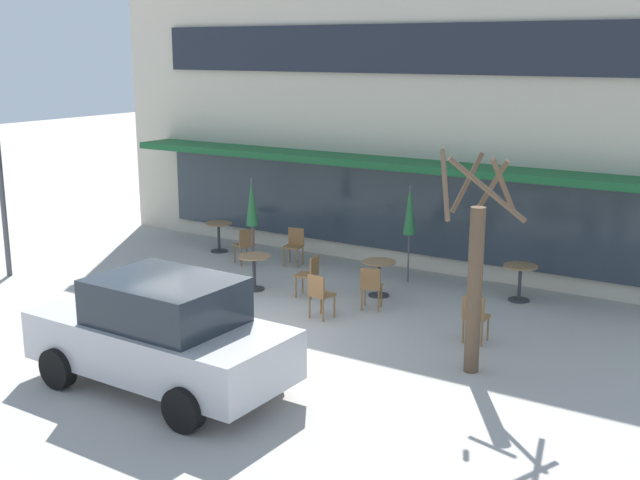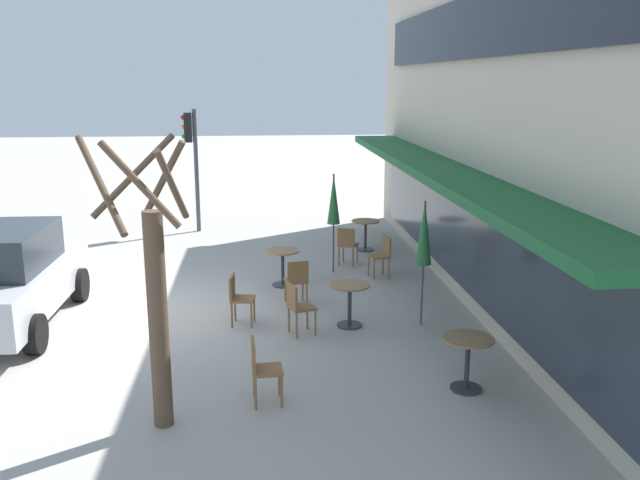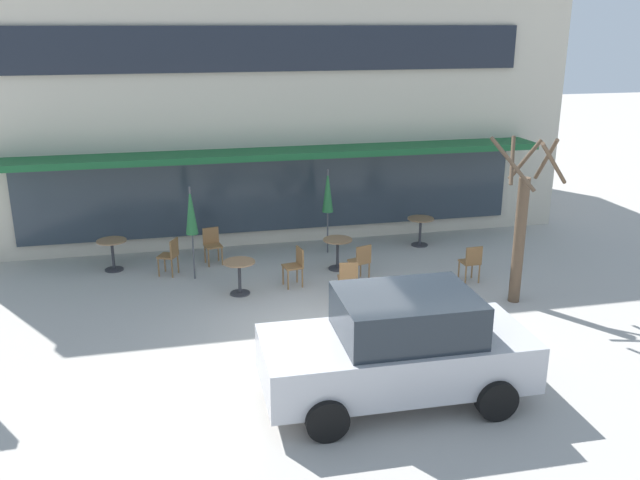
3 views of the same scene
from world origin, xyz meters
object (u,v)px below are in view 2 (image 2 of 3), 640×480
cafe_table_near_wall (350,298)px  street_tree (155,295)px  patio_umbrella_cream_folded (334,200)px  cafe_table_by_tree (283,262)px  cafe_chair_3 (382,253)px  parked_sedan (2,278)px  cafe_chair_1 (347,243)px  traffic_light_pole (192,150)px  cafe_chair_0 (298,305)px  cafe_chair_2 (261,366)px  cafe_chair_4 (297,279)px  cafe_table_streetside (366,230)px  cafe_chair_5 (238,296)px  cafe_table_mid_patio (468,354)px  patio_umbrella_green_folded (424,234)px

cafe_table_near_wall → street_tree: street_tree is taller
patio_umbrella_cream_folded → cafe_table_by_tree: bearing=-51.5°
cafe_chair_3 → parked_sedan: size_ratio=0.21×
cafe_chair_1 → traffic_light_pole: bearing=-136.4°
cafe_table_by_tree → parked_sedan: size_ratio=0.18×
cafe_chair_0 → cafe_chair_3: 3.81m
cafe_chair_1 → cafe_chair_2: same height
cafe_chair_0 → cafe_chair_2: 2.52m
cafe_chair_3 → traffic_light_pole: 6.91m
cafe_chair_2 → cafe_table_by_tree: bearing=174.7°
cafe_chair_1 → cafe_chair_4: size_ratio=1.00×
street_tree → cafe_chair_0: bearing=147.1°
cafe_chair_4 → street_tree: (4.40, -1.95, 1.17)m
cafe_chair_3 → cafe_table_near_wall: bearing=-20.8°
cafe_table_streetside → cafe_chair_3: cafe_chair_3 is taller
cafe_chair_5 → traffic_light_pole: (-7.66, -1.40, 1.77)m
cafe_chair_0 → street_tree: (2.89, -1.87, 1.17)m
cafe_chair_0 → cafe_chair_5: size_ratio=1.00×
cafe_chair_0 → cafe_chair_5: same height
cafe_table_streetside → street_tree: 9.43m
cafe_chair_1 → street_tree: size_ratio=0.25×
cafe_table_mid_patio → cafe_table_by_tree: bearing=-155.4°
patio_umbrella_cream_folded → cafe_chair_5: (3.15, -2.02, -1.10)m
patio_umbrella_green_folded → cafe_chair_4: size_ratio=2.47×
patio_umbrella_green_folded → cafe_chair_5: bearing=-95.6°
cafe_chair_5 → parked_sedan: 4.04m
cafe_chair_1 → cafe_chair_5: bearing=-33.2°
cafe_chair_3 → traffic_light_pole: traffic_light_pole is taller
cafe_chair_2 → traffic_light_pole: (-10.67, -1.77, 1.77)m
cafe_table_near_wall → cafe_table_streetside: same height
cafe_table_near_wall → cafe_chair_5: cafe_chair_5 is taller
cafe_chair_4 → cafe_chair_3: bearing=131.5°
cafe_table_near_wall → cafe_chair_0: cafe_chair_0 is taller
cafe_table_mid_patio → parked_sedan: parked_sedan is taller
patio_umbrella_green_folded → cafe_chair_3: (-2.97, -0.15, -1.10)m
cafe_chair_0 → street_tree: bearing=-32.9°
cafe_table_mid_patio → traffic_light_pole: bearing=-156.4°
cafe_table_by_tree → cafe_table_mid_patio: (5.09, 2.33, 0.00)m
cafe_table_by_tree → patio_umbrella_green_folded: size_ratio=0.35×
cafe_chair_1 → parked_sedan: (3.40, -6.41, 0.35)m
patio_umbrella_cream_folded → cafe_chair_5: size_ratio=2.47×
cafe_table_streetside → patio_umbrella_green_folded: bearing=1.4°
patio_umbrella_green_folded → traffic_light_pole: size_ratio=0.65×
cafe_table_mid_patio → cafe_chair_3: size_ratio=0.85×
patio_umbrella_green_folded → patio_umbrella_cream_folded: bearing=-161.6°
cafe_table_mid_patio → cafe_chair_4: cafe_chair_4 is taller
traffic_light_pole → cafe_chair_5: bearing=10.4°
cafe_chair_3 → parked_sedan: parked_sedan is taller
cafe_chair_3 → cafe_chair_5: bearing=-48.7°
cafe_chair_2 → traffic_light_pole: 10.96m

